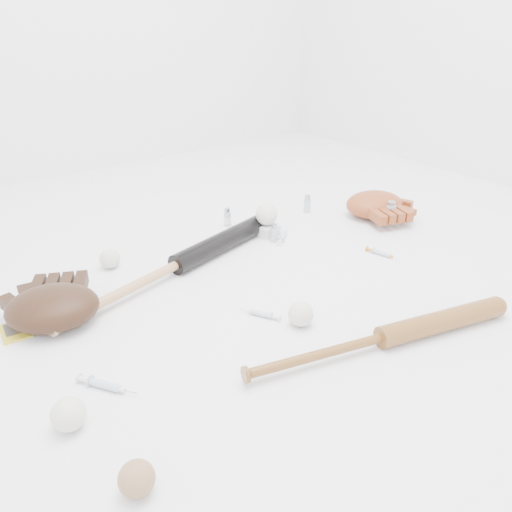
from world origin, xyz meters
TOP-DOWN VIEW (x-y plane):
  - bat_dark at (-0.20, 0.22)m, footprint 0.94×0.30m
  - bat_wood at (0.02, -0.43)m, footprint 0.78×0.26m
  - glove_dark at (-0.60, 0.18)m, footprint 0.39×0.39m
  - glove_tan at (0.69, 0.17)m, footprint 0.36×0.36m
  - trading_card at (-0.70, 0.20)m, footprint 0.08×0.10m
  - pedestal at (0.22, 0.29)m, footprint 0.08×0.08m
  - baseball_on_pedestal at (0.22, 0.29)m, footprint 0.08×0.08m
  - baseball_left at (-0.70, -0.22)m, footprint 0.07×0.07m
  - baseball_upper at (-0.35, 0.40)m, footprint 0.07×0.07m
  - baseball_mid at (-0.08, -0.23)m, footprint 0.07×0.07m
  - baseball_aged at (-0.66, -0.45)m, footprint 0.07×0.07m
  - syringe_0 at (-0.60, -0.15)m, footprint 0.12×0.16m
  - syringe_1 at (-0.14, -0.14)m, footprint 0.09×0.13m
  - syringe_2 at (0.25, 0.22)m, footprint 0.14×0.12m
  - syringe_3 at (0.43, -0.09)m, footprint 0.05×0.14m
  - vial_0 at (0.50, 0.36)m, footprint 0.03×0.03m
  - vial_1 at (0.16, 0.45)m, footprint 0.03×0.03m
  - vial_2 at (0.21, 0.22)m, footprint 0.03×0.03m
  - vial_3 at (0.68, 0.07)m, footprint 0.04×0.04m

SIDE VIEW (x-z plane):
  - trading_card at x=-0.70m, z-range 0.00..0.01m
  - syringe_1 at x=-0.14m, z-range 0.00..0.02m
  - syringe_3 at x=0.43m, z-range 0.00..0.02m
  - syringe_2 at x=0.25m, z-range 0.00..0.02m
  - syringe_0 at x=-0.60m, z-range 0.00..0.02m
  - pedestal at x=0.22m, z-range 0.00..0.04m
  - bat_wood at x=0.02m, z-range 0.00..0.06m
  - baseball_aged at x=-0.66m, z-range 0.00..0.07m
  - vial_2 at x=0.21m, z-range 0.00..0.07m
  - baseball_upper at x=-0.35m, z-range 0.00..0.07m
  - baseball_mid at x=-0.08m, z-range 0.00..0.07m
  - bat_dark at x=-0.20m, z-range 0.00..0.07m
  - baseball_left at x=-0.70m, z-range 0.00..0.07m
  - vial_1 at x=0.16m, z-range 0.00..0.07m
  - vial_0 at x=0.50m, z-range 0.00..0.08m
  - vial_3 at x=0.68m, z-range 0.00..0.09m
  - glove_tan at x=0.69m, z-range 0.00..0.10m
  - glove_dark at x=-0.60m, z-range 0.00..0.11m
  - baseball_on_pedestal at x=0.22m, z-range 0.04..0.12m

